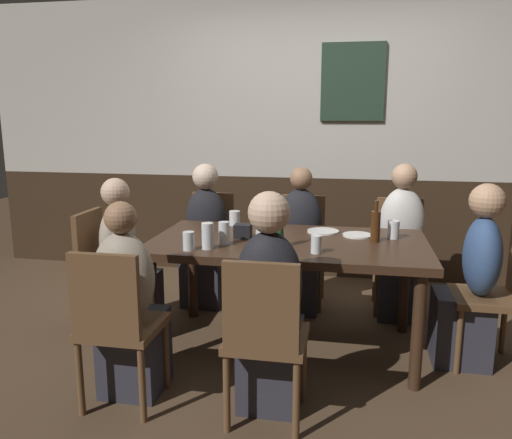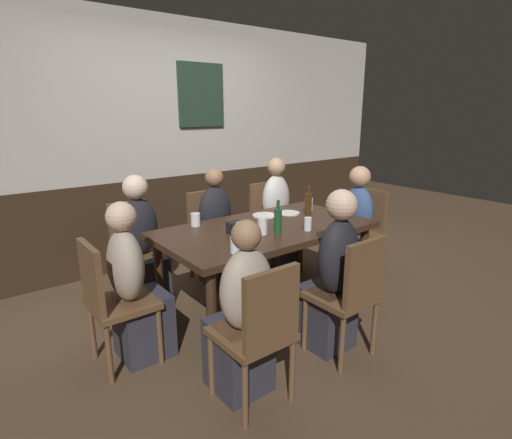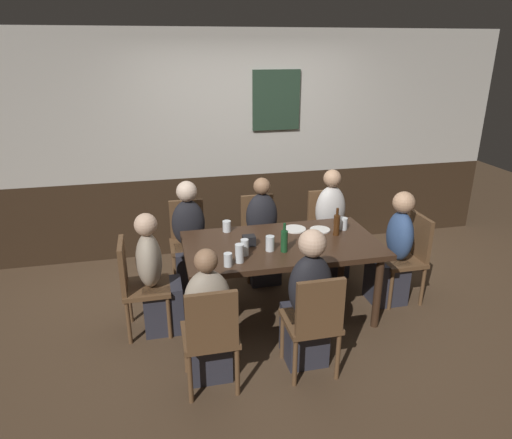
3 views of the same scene
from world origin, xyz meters
name	(u,v)px [view 3 (image 3 of 3)]	position (x,y,z in m)	size (l,w,h in m)	color
ground_plane	(280,313)	(0.00, 0.00, 0.00)	(12.00, 12.00, 0.00)	#4C3826
wall_back	(245,145)	(0.00, 1.65, 1.30)	(6.40, 0.13, 2.60)	#332316
dining_table	(282,250)	(0.00, 0.00, 0.66)	(1.77, 0.96, 0.74)	#382316
chair_mid_far	(259,231)	(0.00, 0.90, 0.50)	(0.40, 0.40, 0.88)	brown
chair_head_east	(408,253)	(1.30, 0.00, 0.50)	(0.40, 0.40, 0.88)	brown
chair_right_far	(325,225)	(0.78, 0.90, 0.50)	(0.40, 0.40, 0.88)	brown
chair_left_far	(188,237)	(-0.78, 0.90, 0.50)	(0.40, 0.40, 0.88)	brown
chair_head_west	(137,282)	(-1.30, 0.00, 0.50)	(0.40, 0.40, 0.88)	brown
chair_mid_near	(314,319)	(0.00, -0.90, 0.50)	(0.40, 0.40, 0.88)	brown
chair_left_near	(211,333)	(-0.78, -0.90, 0.50)	(0.40, 0.40, 0.88)	brown
person_mid_far	(263,238)	(0.00, 0.73, 0.47)	(0.34, 0.37, 1.13)	#2D2D38
person_head_east	(393,256)	(1.14, 0.00, 0.48)	(0.37, 0.34, 1.14)	#2D2D38
person_right_far	(331,230)	(0.78, 0.73, 0.50)	(0.34, 0.37, 1.18)	#2D2D38
person_left_far	(190,244)	(-0.78, 0.73, 0.49)	(0.34, 0.37, 1.15)	#2D2D38
person_head_west	(157,283)	(-1.14, 0.00, 0.47)	(0.37, 0.34, 1.12)	#2D2D38
person_mid_near	(307,308)	(0.00, -0.73, 0.50)	(0.34, 0.37, 1.17)	#2D2D38
person_left_near	(208,325)	(-0.78, -0.73, 0.46)	(0.34, 0.37, 1.10)	#2D2D38
pint_glass_stout	(239,255)	(-0.45, -0.31, 0.81)	(0.07, 0.07, 0.16)	silver
beer_glass_half	(270,244)	(-0.15, -0.14, 0.80)	(0.08, 0.08, 0.13)	silver
pint_glass_pale	(228,261)	(-0.55, -0.35, 0.79)	(0.07, 0.07, 0.11)	silver
tumbler_short	(313,249)	(0.20, -0.28, 0.79)	(0.06, 0.06, 0.11)	silver
beer_glass_tall	(227,227)	(-0.44, 0.38, 0.79)	(0.08, 0.08, 0.11)	silver
tumbler_water	(245,248)	(-0.38, -0.18, 0.80)	(0.07, 0.07, 0.14)	silver
highball_clear	(343,224)	(0.67, 0.18, 0.79)	(0.08, 0.08, 0.12)	silver
beer_bottle_green	(284,240)	(-0.03, -0.19, 0.84)	(0.06, 0.06, 0.26)	#194723
beer_bottle_brown	(337,224)	(0.55, 0.06, 0.85)	(0.06, 0.06, 0.27)	#42230F
plate_white_large	(295,229)	(0.21, 0.27, 0.75)	(0.22, 0.22, 0.01)	white
plate_white_small	(320,230)	(0.44, 0.20, 0.75)	(0.20, 0.20, 0.01)	white
condiment_caddy	(249,241)	(-0.30, 0.01, 0.79)	(0.11, 0.09, 0.09)	black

